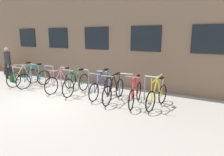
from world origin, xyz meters
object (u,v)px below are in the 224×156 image
at_px(bicycle_red, 135,93).
at_px(bicycle_green, 77,84).
at_px(bicycle_pink, 61,82).
at_px(bicycle_blue, 102,87).
at_px(bicycle_black, 114,90).
at_px(bicycle_yellow, 157,96).
at_px(backpack, 13,78).
at_px(bicycle_teal, 34,78).
at_px(bicycle_silver, 24,77).
at_px(person_by_bench, 8,61).
at_px(wooden_bench, 14,69).

xyz_separation_m(bicycle_red, bicycle_green, (-2.53, 0.02, 0.02)).
bearing_deg(bicycle_pink, bicycle_green, 2.27).
relative_size(bicycle_blue, bicycle_black, 0.99).
bearing_deg(bicycle_yellow, backpack, -179.57).
bearing_deg(bicycle_teal, bicycle_silver, -179.46).
bearing_deg(person_by_bench, bicycle_teal, -12.09).
height_order(bicycle_green, person_by_bench, person_by_bench).
xyz_separation_m(bicycle_red, bicycle_black, (-0.80, -0.06, 0.01)).
height_order(bicycle_black, wooden_bench, bicycle_black).
relative_size(bicycle_silver, bicycle_yellow, 1.04).
relative_size(bicycle_red, backpack, 3.94).
xyz_separation_m(person_by_bench, backpack, (0.98, -0.46, -0.73)).
distance_m(bicycle_pink, bicycle_green, 0.78).
distance_m(bicycle_yellow, wooden_bench, 8.90).
distance_m(bicycle_pink, bicycle_black, 2.51).
relative_size(bicycle_blue, bicycle_green, 0.97).
xyz_separation_m(bicycle_teal, bicycle_silver, (-0.69, -0.01, -0.00)).
bearing_deg(bicycle_red, backpack, 179.69).
bearing_deg(bicycle_red, bicycle_teal, -178.95).
distance_m(bicycle_green, backpack, 4.10).
relative_size(bicycle_pink, bicycle_silver, 1.07).
height_order(bicycle_blue, wooden_bench, bicycle_blue).
bearing_deg(person_by_bench, backpack, -25.00).
xyz_separation_m(bicycle_silver, person_by_bench, (-2.03, 0.59, 0.57)).
relative_size(bicycle_teal, wooden_bench, 0.91).
bearing_deg(bicycle_yellow, bicycle_green, -178.79).
relative_size(bicycle_yellow, bicycle_black, 0.92).
bearing_deg(bicycle_pink, bicycle_red, 0.15).
relative_size(bicycle_yellow, backpack, 3.69).
distance_m(bicycle_blue, person_by_bench, 6.22).
relative_size(bicycle_teal, backpack, 3.79).
distance_m(bicycle_silver, backpack, 1.07).
xyz_separation_m(bicycle_pink, bicycle_yellow, (4.02, 0.10, -0.01)).
xyz_separation_m(bicycle_silver, bicycle_yellow, (6.29, 0.19, -0.01)).
distance_m(bicycle_green, person_by_bench, 5.12).
bearing_deg(wooden_bench, backpack, -37.30).
distance_m(bicycle_teal, bicycle_black, 4.09).
height_order(bicycle_blue, bicycle_black, bicycle_blue).
distance_m(bicycle_red, person_by_bench, 7.64).
bearing_deg(bicycle_pink, bicycle_blue, 4.10).
distance_m(bicycle_teal, backpack, 1.75).
bearing_deg(bicycle_pink, wooden_bench, 166.20).
xyz_separation_m(bicycle_blue, bicycle_green, (-1.11, -0.10, 0.02)).
bearing_deg(bicycle_blue, backpack, -179.00).
height_order(bicycle_yellow, backpack, bicycle_yellow).
distance_m(bicycle_blue, bicycle_yellow, 2.14).
relative_size(person_by_bench, backpack, 3.76).
height_order(bicycle_red, bicycle_yellow, bicycle_yellow).
xyz_separation_m(bicycle_blue, bicycle_black, (0.63, -0.18, 0.01)).
xyz_separation_m(bicycle_green, backpack, (-4.09, 0.01, -0.17)).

